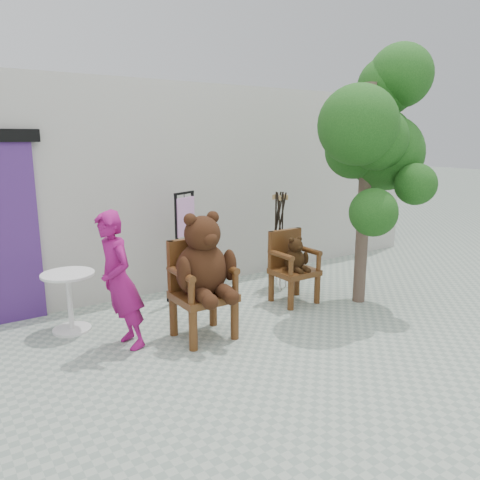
% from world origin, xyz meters
% --- Properties ---
extents(ground_plane, '(60.00, 60.00, 0.00)m').
position_xyz_m(ground_plane, '(0.00, 0.00, 0.00)').
color(ground_plane, '#95A190').
rests_on(ground_plane, ground).
extents(back_wall, '(9.00, 1.00, 3.00)m').
position_xyz_m(back_wall, '(0.00, 3.10, 1.50)').
color(back_wall, '#BBB8AF').
rests_on(back_wall, ground).
extents(chair_big, '(0.71, 0.76, 1.44)m').
position_xyz_m(chair_big, '(-1.05, 0.86, 0.80)').
color(chair_big, '#46250F').
rests_on(chair_big, ground).
extents(chair_small, '(0.56, 0.52, 0.98)m').
position_xyz_m(chair_small, '(0.55, 1.22, 0.57)').
color(chair_small, '#46250F').
rests_on(chair_small, ground).
extents(person, '(0.41, 0.58, 1.50)m').
position_xyz_m(person, '(-1.93, 1.09, 0.75)').
color(person, '#911162').
rests_on(person, ground).
extents(cafe_table, '(0.60, 0.60, 0.70)m').
position_xyz_m(cafe_table, '(-2.26, 1.88, 0.44)').
color(cafe_table, white).
rests_on(cafe_table, ground).
extents(display_stand, '(0.55, 0.50, 1.51)m').
position_xyz_m(display_stand, '(-0.63, 2.10, 0.58)').
color(display_stand, black).
rests_on(display_stand, ground).
extents(stool_bucket, '(0.32, 0.32, 1.45)m').
position_xyz_m(stool_bucket, '(0.77, 1.80, 0.64)').
color(stool_bucket, white).
rests_on(stool_bucket, ground).
extents(tree, '(1.78, 1.36, 3.43)m').
position_xyz_m(tree, '(1.40, 0.60, 2.29)').
color(tree, '#453329').
rests_on(tree, ground).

